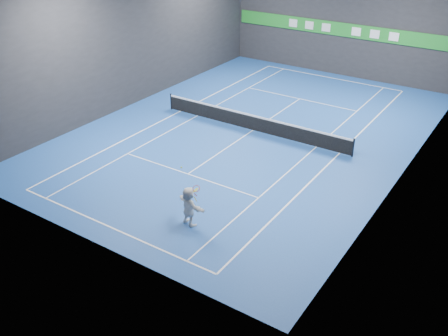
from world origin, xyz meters
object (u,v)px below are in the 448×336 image
Objects in this scene: player at (189,206)px; tennis_racket at (196,190)px; tennis_net at (253,122)px; tennis_ball at (181,167)px.

player is 2.26× the size of tennis_racket.
player is at bearing -74.69° from tennis_net.
tennis_ball reaches higher than player.
tennis_net is at bearing -57.26° from player.
tennis_ball is 10.30m from tennis_net.
tennis_net is 15.92× the size of tennis_racket.
tennis_ball is 0.01× the size of tennis_net.
tennis_racket is (0.70, 0.03, -0.86)m from tennis_ball.
player reaches higher than tennis_net.
tennis_racket reaches higher than player.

